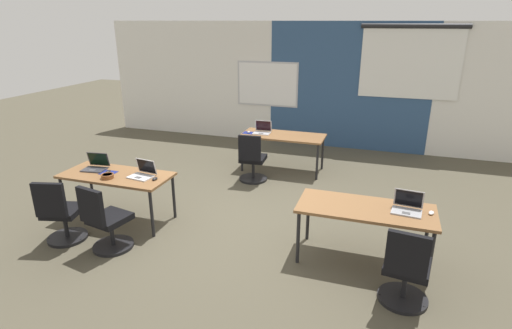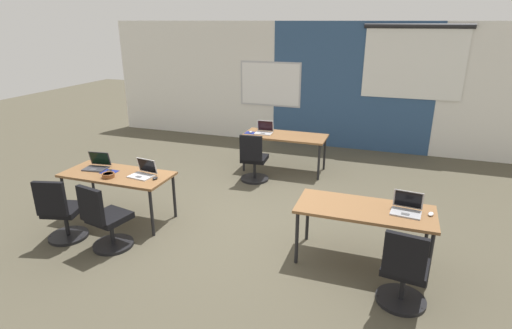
{
  "view_description": "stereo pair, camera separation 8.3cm",
  "coord_description": "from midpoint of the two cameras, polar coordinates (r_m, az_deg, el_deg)",
  "views": [
    {
      "loc": [
        1.87,
        -5.12,
        2.81
      ],
      "look_at": [
        0.21,
        -0.09,
        0.91
      ],
      "focal_mm": 28.35,
      "sensor_mm": 36.0,
      "label": 1
    },
    {
      "loc": [
        1.95,
        -5.09,
        2.81
      ],
      "look_at": [
        0.21,
        -0.09,
        0.91
      ],
      "focal_mm": 28.35,
      "sensor_mm": 36.0,
      "label": 2
    }
  ],
  "objects": [
    {
      "name": "mouse_near_right_end",
      "position": [
        5.04,
        23.88,
        -6.4
      ],
      "size": [
        0.08,
        0.11,
        0.03
      ],
      "color": "silver",
      "rests_on": "desk_near_right"
    },
    {
      "name": "laptop_near_left_inner",
      "position": [
        5.95,
        -15.25,
        -1.1
      ],
      "size": [
        0.37,
        0.32,
        0.23
      ],
      "rotation": [
        0.0,
        0.0,
        -0.14
      ],
      "color": "silver",
      "rests_on": "desk_near_left"
    },
    {
      "name": "desk_near_left",
      "position": [
        6.19,
        -18.61,
        -1.7
      ],
      "size": [
        1.6,
        0.7,
        0.72
      ],
      "color": "brown",
      "rests_on": "ground"
    },
    {
      "name": "mouse_near_left_end",
      "position": [
        6.25,
        -19.64,
        -0.84
      ],
      "size": [
        0.06,
        0.1,
        0.03
      ],
      "color": "black",
      "rests_on": "mousepad_near_left_end"
    },
    {
      "name": "desk_near_right",
      "position": [
        5.0,
        15.54,
        -6.57
      ],
      "size": [
        1.6,
        0.7,
        0.72
      ],
      "color": "brown",
      "rests_on": "ground"
    },
    {
      "name": "back_wall_assembly",
      "position": [
        9.59,
        7.88,
        11.12
      ],
      "size": [
        10.0,
        0.27,
        2.8
      ],
      "color": "silver",
      "rests_on": "ground"
    },
    {
      "name": "chair_near_left_end",
      "position": [
        5.96,
        -25.37,
        -6.44
      ],
      "size": [
        0.54,
        0.59,
        0.92
      ],
      "rotation": [
        0.0,
        0.0,
        3.39
      ],
      "color": "black",
      "rests_on": "ground"
    },
    {
      "name": "ground_plane",
      "position": [
        6.14,
        -1.18,
        -7.57
      ],
      "size": [
        24.0,
        24.0,
        0.0
      ],
      "color": "#4C4738"
    },
    {
      "name": "chair_near_left_inner",
      "position": [
        5.53,
        -20.03,
        -7.7
      ],
      "size": [
        0.52,
        0.57,
        0.92
      ],
      "rotation": [
        0.0,
        0.0,
        2.95
      ],
      "color": "black",
      "rests_on": "ground"
    },
    {
      "name": "mousepad_far_left",
      "position": [
        7.96,
        -0.46,
        4.49
      ],
      "size": [
        0.22,
        0.19,
        0.0
      ],
      "color": "navy",
      "rests_on": "desk_far_center"
    },
    {
      "name": "laptop_far_left",
      "position": [
        7.95,
        1.46,
        4.82
      ],
      "size": [
        0.34,
        0.29,
        0.24
      ],
      "rotation": [
        0.0,
        0.0,
        0.04
      ],
      "color": "#B7B7BC",
      "rests_on": "desk_far_center"
    },
    {
      "name": "desk_far_center",
      "position": [
        7.85,
        4.37,
        3.75
      ],
      "size": [
        1.6,
        0.7,
        0.72
      ],
      "color": "brown",
      "rests_on": "ground"
    },
    {
      "name": "chair_far_left",
      "position": [
        7.36,
        -0.02,
        0.38
      ],
      "size": [
        0.52,
        0.55,
        0.92
      ],
      "rotation": [
        0.0,
        0.0,
        3.22
      ],
      "color": "black",
      "rests_on": "ground"
    },
    {
      "name": "snack_bowl",
      "position": [
        6.04,
        -19.76,
        -1.4
      ],
      "size": [
        0.18,
        0.18,
        0.06
      ],
      "color": "brown",
      "rests_on": "desk_near_left"
    },
    {
      "name": "laptop_near_right_end",
      "position": [
        5.0,
        20.93,
        -5.78
      ],
      "size": [
        0.36,
        0.3,
        0.24
      ],
      "rotation": [
        0.0,
        0.0,
        -0.11
      ],
      "color": "#9E9EA3",
      "rests_on": "desk_near_right"
    },
    {
      "name": "laptop_near_left_end",
      "position": [
        6.47,
        -21.17,
        -0.07
      ],
      "size": [
        0.37,
        0.33,
        0.23
      ],
      "rotation": [
        0.0,
        0.0,
        0.13
      ],
      "color": "#333338",
      "rests_on": "desk_near_left"
    },
    {
      "name": "mouse_far_left",
      "position": [
        7.96,
        -0.46,
        4.62
      ],
      "size": [
        0.07,
        0.11,
        0.03
      ],
      "color": "#B2B2B7",
      "rests_on": "mousepad_far_left"
    },
    {
      "name": "mouse_near_left_inner",
      "position": [
        5.79,
        -13.64,
        -1.88
      ],
      "size": [
        0.06,
        0.1,
        0.03
      ],
      "color": "black",
      "rests_on": "desk_near_left"
    },
    {
      "name": "chair_near_right_end",
      "position": [
        4.52,
        20.62,
        -14.33
      ],
      "size": [
        0.52,
        0.57,
        0.92
      ],
      "rotation": [
        0.0,
        0.0,
        3.0
      ],
      "color": "black",
      "rests_on": "ground"
    },
    {
      "name": "mousepad_near_left_end",
      "position": [
        6.26,
        -19.62,
        -1.0
      ],
      "size": [
        0.22,
        0.19,
        0.0
      ],
      "color": "navy",
      "rests_on": "desk_near_left"
    }
  ]
}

